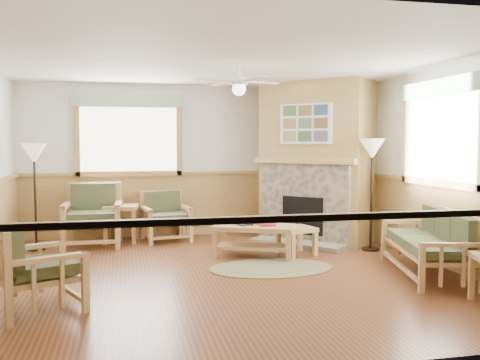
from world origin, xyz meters
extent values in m
cube|color=brown|center=(0.00, 0.00, -0.01)|extent=(6.00, 6.00, 0.01)
cube|color=white|center=(0.00, 0.00, 2.70)|extent=(6.00, 6.00, 0.01)
cube|color=silver|center=(0.00, 3.00, 1.35)|extent=(6.00, 0.02, 2.70)
cube|color=silver|center=(0.00, -3.00, 1.35)|extent=(6.00, 0.02, 2.70)
cube|color=silver|center=(3.00, 0.00, 1.35)|extent=(0.02, 6.00, 2.70)
cylinder|color=brown|center=(0.71, 0.16, 0.01)|extent=(1.69, 1.69, 0.01)
cube|color=maroon|center=(0.82, 0.90, 0.49)|extent=(0.26, 0.33, 0.03)
cube|color=black|center=(0.52, 1.02, 0.49)|extent=(0.26, 0.31, 0.03)
camera|label=1|loc=(-1.19, -6.62, 1.67)|focal=40.00mm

